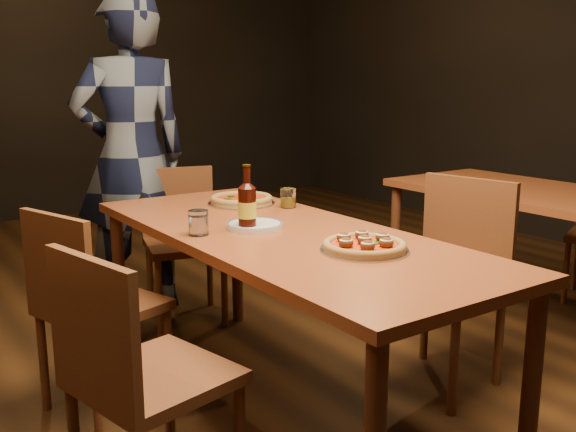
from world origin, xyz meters
TOP-DOWN VIEW (x-y plane):
  - ground at (0.00, 0.00)m, footprint 9.00×9.00m
  - table_main at (0.00, 0.00)m, footprint 0.80×2.00m
  - table_right at (1.70, -0.20)m, footprint 0.80×2.00m
  - chair_main_nw at (-0.69, -0.33)m, footprint 0.51×0.51m
  - chair_main_sw at (-0.60, 0.40)m, footprint 0.52×0.52m
  - chair_main_e at (0.67, -0.25)m, footprint 0.52×0.52m
  - chair_end at (0.11, 1.12)m, footprint 0.51×0.51m
  - pizza_meatball at (0.07, -0.42)m, footprint 0.31×0.31m
  - pizza_margherita at (0.17, 0.59)m, footprint 0.33×0.33m
  - plate_stack at (-0.06, 0.10)m, footprint 0.23×0.23m
  - beer_bottle at (-0.11, 0.08)m, footprint 0.07×0.07m
  - water_glass at (-0.30, 0.13)m, footprint 0.08×0.08m
  - amber_glass at (0.30, 0.38)m, footprint 0.07×0.07m
  - diner at (-0.05, 1.46)m, footprint 0.71×0.50m

SIDE VIEW (x-z plane):
  - ground at x=0.00m, z-range 0.00..0.00m
  - chair_end at x=0.11m, z-range 0.00..0.89m
  - chair_main_sw at x=-0.60m, z-range 0.00..0.89m
  - chair_main_nw at x=-0.69m, z-range 0.00..0.91m
  - chair_main_e at x=0.67m, z-range 0.00..0.96m
  - table_main at x=0.00m, z-range 0.30..1.05m
  - table_right at x=1.70m, z-range 0.30..1.05m
  - plate_stack at x=-0.06m, z-range 0.75..0.77m
  - pizza_margherita at x=0.17m, z-range 0.75..0.79m
  - pizza_meatball at x=0.07m, z-range 0.74..0.80m
  - amber_glass at x=0.30m, z-range 0.75..0.84m
  - water_glass at x=-0.30m, z-range 0.75..0.85m
  - beer_bottle at x=-0.11m, z-range 0.71..0.97m
  - diner at x=-0.05m, z-range 0.00..1.83m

